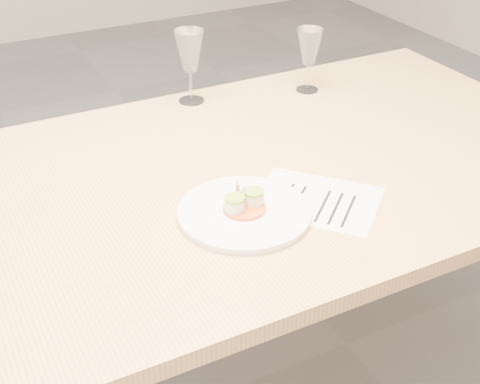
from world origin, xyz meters
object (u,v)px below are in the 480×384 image
wine_glass_1 (190,52)px  wine_glass_2 (309,48)px  dining_table (132,223)px  recipe_sheet (316,200)px  dinner_plate (244,211)px

wine_glass_1 → wine_glass_2: wine_glass_1 is taller
dining_table → wine_glass_2: 0.79m
dining_table → recipe_sheet: 0.43m
dinner_plate → recipe_sheet: size_ratio=0.85×
wine_glass_2 → recipe_sheet: bearing=-120.4°
dining_table → wine_glass_1: bearing=51.4°
dinner_plate → wine_glass_2: 0.73m
dining_table → wine_glass_2: bearing=26.4°
dinner_plate → wine_glass_2: bearing=46.9°
wine_glass_2 → wine_glass_1: bearing=165.8°
wine_glass_1 → wine_glass_2: 0.36m
dining_table → dinner_plate: bearing=-42.8°
dinner_plate → wine_glass_1: size_ratio=1.37×
wine_glass_1 → dinner_plate: bearing=-103.4°
dining_table → wine_glass_2: wine_glass_2 is taller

